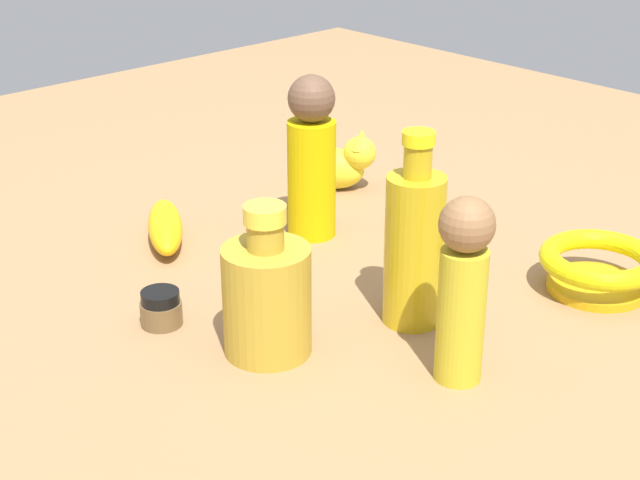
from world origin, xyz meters
name	(u,v)px	position (x,y,z in m)	size (l,w,h in m)	color
ground	(320,286)	(0.00, 0.00, 0.00)	(2.00, 2.00, 0.00)	#936D47
bangle	(430,249)	(-0.15, 0.03, 0.01)	(0.08, 0.08, 0.02)	gold
bowl	(599,265)	(-0.22, 0.22, 0.03)	(0.14, 0.14, 0.05)	gold
banana	(165,227)	(0.06, -0.22, 0.02)	(0.15, 0.04, 0.04)	yellow
bottle_short	(267,296)	(0.14, 0.07, 0.06)	(0.09, 0.09, 0.16)	#B3902A
cat_figurine	(339,164)	(-0.23, -0.21, 0.04)	(0.10, 0.12, 0.09)	yellow
nail_polish_jar	(161,308)	(0.19, -0.05, 0.02)	(0.04, 0.04, 0.04)	brown
bottle_tall	(414,245)	(-0.02, 0.13, 0.09)	(0.06, 0.06, 0.21)	gold
person_figure_child	(312,159)	(-0.09, -0.12, 0.10)	(0.07, 0.07, 0.21)	#CEB005
person_figure_adult	(463,286)	(0.04, 0.23, 0.10)	(0.06, 0.06, 0.19)	gold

